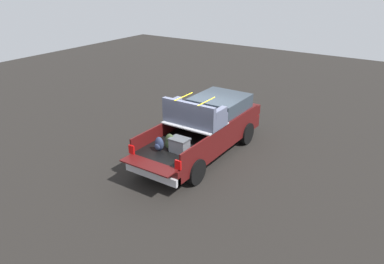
{
  "coord_description": "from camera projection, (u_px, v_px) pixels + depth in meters",
  "views": [
    {
      "loc": [
        -10.02,
        -6.31,
        6.05
      ],
      "look_at": [
        -0.6,
        0.0,
        1.1
      ],
      "focal_mm": 34.53,
      "sensor_mm": 36.0,
      "label": 1
    }
  ],
  "objects": [
    {
      "name": "pickup_truck",
      "position": [
        207.0,
        127.0,
        13.16
      ],
      "size": [
        6.05,
        2.06,
        2.23
      ],
      "color": "#470F0F",
      "rests_on": "ground_plane"
    },
    {
      "name": "ground_plane",
      "position": [
        201.0,
        154.0,
        13.27
      ],
      "size": [
        40.0,
        40.0,
        0.0
      ],
      "primitive_type": "plane",
      "color": "black"
    }
  ]
}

